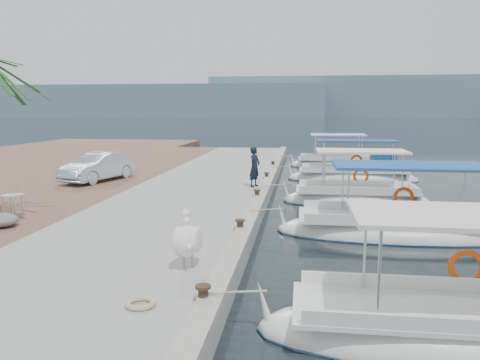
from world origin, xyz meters
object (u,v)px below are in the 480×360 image
object	(u,v)px
fishing_caique_e	(335,165)
fisherman	(255,167)
fishing_caique_a	(465,336)
parked_car	(99,167)
fishing_caique_b	(400,231)
fishing_caique_c	(356,200)
fishing_caique_d	(354,177)
pelican	(188,239)

from	to	relation	value
fishing_caique_e	fisherman	size ratio (longest dim) A/B	3.42
fishing_caique_a	parked_car	bearing A→B (deg)	133.05
fishing_caique_b	fisherman	world-z (taller)	fisherman
fishing_caique_a	parked_car	xyz separation A→B (m)	(-12.39, 13.26, 1.05)
fishing_caique_c	fishing_caique_e	bearing A→B (deg)	90.10
parked_car	fishing_caique_b	bearing A→B (deg)	-10.16
parked_car	fishing_caique_c	bearing A→B (deg)	9.58
fishing_caique_d	pelican	xyz separation A→B (m)	(-5.34, -16.53, 0.93)
fishing_caique_e	fisherman	bearing A→B (deg)	-110.01
fishing_caique_c	pelican	size ratio (longest dim) A/B	3.92
fishing_caique_a	fishing_caique_c	xyz separation A→B (m)	(-0.49, 11.86, 0.00)
pelican	fishing_caique_d	bearing A→B (deg)	72.10
fishing_caique_c	parked_car	size ratio (longest dim) A/B	1.49
pelican	fishing_caique_a	bearing A→B (deg)	-18.85
fishing_caique_c	parked_car	xyz separation A→B (m)	(-11.90, 1.40, 1.05)
fishing_caique_a	fishing_caique_c	size ratio (longest dim) A/B	1.16
parked_car	fishing_caique_a	bearing A→B (deg)	-30.65
fishing_caique_b	pelican	bearing A→B (deg)	-137.02
parked_car	pelican	bearing A→B (deg)	-41.66
fisherman	fishing_caique_b	bearing A→B (deg)	-112.34
fishing_caique_a	pelican	distance (m)	5.58
fishing_caique_d	parked_car	size ratio (longest dim) A/B	1.74
fishing_caique_e	fishing_caique_a	bearing A→B (deg)	-88.79
fishing_caique_c	fisherman	world-z (taller)	fisherman
fishing_caique_c	fishing_caique_d	xyz separation A→B (m)	(0.63, 6.45, 0.07)
fishing_caique_b	parked_car	bearing A→B (deg)	153.54
fishing_caique_e	fishing_caique_b	bearing A→B (deg)	-87.22
fishing_caique_c	parked_car	bearing A→B (deg)	173.28
fishing_caique_e	parked_car	xyz separation A→B (m)	(-11.88, -11.10, 1.05)
fishing_caique_a	parked_car	distance (m)	18.18
fishing_caique_e	pelican	distance (m)	23.09
fishing_caique_b	fishing_caique_a	bearing A→B (deg)	-92.74
pelican	parked_car	xyz separation A→B (m)	(-7.19, 11.49, 0.05)
fishing_caique_c	fisherman	bearing A→B (deg)	171.19
fishing_caique_a	parked_car	size ratio (longest dim) A/B	1.73
fishing_caique_b	fishing_caique_e	distance (m)	17.45
fishing_caique_e	pelican	world-z (taller)	fishing_caique_e
fishing_caique_b	fishing_caique_e	xyz separation A→B (m)	(-0.84, 17.43, 0.00)
fishing_caique_b	fishing_caique_d	world-z (taller)	same
fishing_caique_b	fishing_caique_d	size ratio (longest dim) A/B	1.08
fishing_caique_b	fisherman	xyz separation A→B (m)	(-5.15, 5.60, 1.26)
fishing_caique_a	fishing_caique_d	distance (m)	18.31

